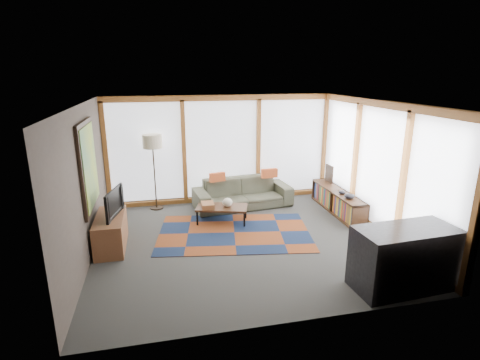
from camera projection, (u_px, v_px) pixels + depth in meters
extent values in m
plane|color=#2F2F2C|center=(245.00, 241.00, 7.18)|extent=(5.50, 5.50, 0.00)
cube|color=#3D342E|center=(85.00, 185.00, 6.24)|extent=(0.04, 5.00, 2.60)
cube|color=#3D342E|center=(292.00, 230.00, 4.47)|extent=(5.50, 0.04, 2.60)
cube|color=silver|center=(245.00, 103.00, 6.45)|extent=(5.50, 5.00, 0.04)
cube|color=white|center=(222.00, 149.00, 9.13)|extent=(5.30, 0.02, 2.35)
cube|color=white|center=(379.00, 167.00, 7.38)|extent=(0.02, 4.80, 2.35)
cube|color=black|center=(88.00, 166.00, 6.46)|extent=(0.05, 1.35, 1.55)
cube|color=#C6C10A|center=(90.00, 166.00, 6.47)|extent=(0.02, 1.20, 1.40)
cube|color=brown|center=(234.00, 233.00, 7.52)|extent=(3.27, 2.39, 0.01)
imported|color=#37392B|center=(243.00, 193.00, 8.92)|extent=(2.38, 1.15, 0.67)
cube|color=#BE4F25|center=(217.00, 177.00, 8.66)|extent=(0.39, 0.19, 0.20)
cube|color=#BE4F25|center=(269.00, 173.00, 8.97)|extent=(0.39, 0.12, 0.22)
cube|color=brown|center=(208.00, 205.00, 7.88)|extent=(0.27, 0.33, 0.11)
ellipsoid|color=beige|center=(227.00, 202.00, 7.94)|extent=(0.25, 0.25, 0.19)
ellipsoid|color=black|center=(349.00, 196.00, 7.97)|extent=(0.24, 0.24, 0.11)
ellipsoid|color=black|center=(342.00, 192.00, 8.27)|extent=(0.15, 0.15, 0.08)
cube|color=black|center=(329.00, 174.00, 9.12)|extent=(0.06, 0.32, 0.42)
cube|color=brown|center=(111.00, 232.00, 6.85)|extent=(0.50, 1.20, 0.60)
imported|color=black|center=(110.00, 203.00, 6.73)|extent=(0.31, 0.88, 0.50)
cube|color=black|center=(404.00, 258.00, 5.52)|extent=(1.53, 0.78, 0.94)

